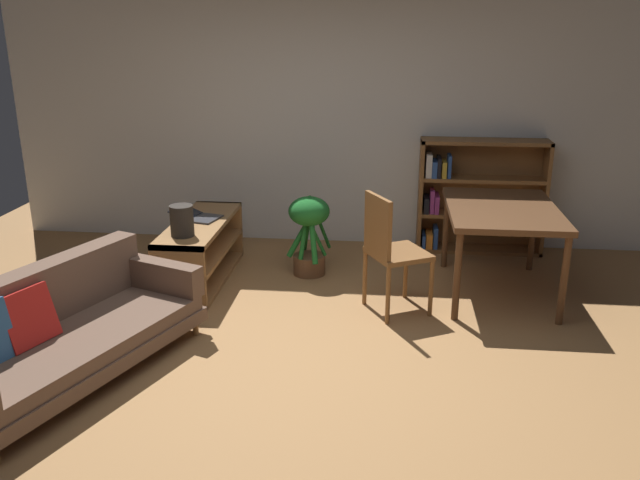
# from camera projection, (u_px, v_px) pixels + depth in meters

# --- Properties ---
(ground_plane) EXTENTS (8.16, 8.16, 0.00)m
(ground_plane) POSITION_uv_depth(u_px,v_px,m) (298.00, 359.00, 4.63)
(ground_plane) COLOR #9E7042
(back_wall_panel) EXTENTS (6.80, 0.10, 2.70)m
(back_wall_panel) POSITION_uv_depth(u_px,v_px,m) (333.00, 114.00, 6.75)
(back_wall_panel) COLOR silver
(back_wall_panel) RESTS_ON ground_plane
(fabric_couch) EXTENTS (1.42, 2.05, 0.71)m
(fabric_couch) POSITION_uv_depth(u_px,v_px,m) (58.00, 331.00, 4.32)
(fabric_couch) COLOR olive
(fabric_couch) RESTS_ON ground_plane
(media_console) EXTENTS (0.45, 1.39, 0.55)m
(media_console) POSITION_uv_depth(u_px,v_px,m) (201.00, 251.00, 5.97)
(media_console) COLOR olive
(media_console) RESTS_ON ground_plane
(open_laptop) EXTENTS (0.47, 0.38, 0.08)m
(open_laptop) POSITION_uv_depth(u_px,v_px,m) (198.00, 216.00, 5.97)
(open_laptop) COLOR #333338
(open_laptop) RESTS_ON media_console
(desk_speaker) EXTENTS (0.19, 0.19, 0.26)m
(desk_speaker) POSITION_uv_depth(u_px,v_px,m) (182.00, 221.00, 5.46)
(desk_speaker) COLOR #2D2823
(desk_speaker) RESTS_ON media_console
(potted_floor_plant) EXTENTS (0.40, 0.52, 0.76)m
(potted_floor_plant) POSITION_uv_depth(u_px,v_px,m) (309.00, 228.00, 6.05)
(potted_floor_plant) COLOR brown
(potted_floor_plant) RESTS_ON ground_plane
(dining_table) EXTENTS (0.91, 1.30, 0.77)m
(dining_table) POSITION_uv_depth(u_px,v_px,m) (502.00, 216.00, 5.55)
(dining_table) COLOR #56351E
(dining_table) RESTS_ON ground_plane
(dining_chair_near) EXTENTS (0.58, 0.59, 0.98)m
(dining_chair_near) POSITION_uv_depth(u_px,v_px,m) (390.00, 247.00, 5.21)
(dining_chair_near) COLOR brown
(dining_chair_near) RESTS_ON ground_plane
(bookshelf) EXTENTS (1.25, 0.31, 1.15)m
(bookshelf) POSITION_uv_depth(u_px,v_px,m) (474.00, 195.00, 6.68)
(bookshelf) COLOR brown
(bookshelf) RESTS_ON ground_plane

